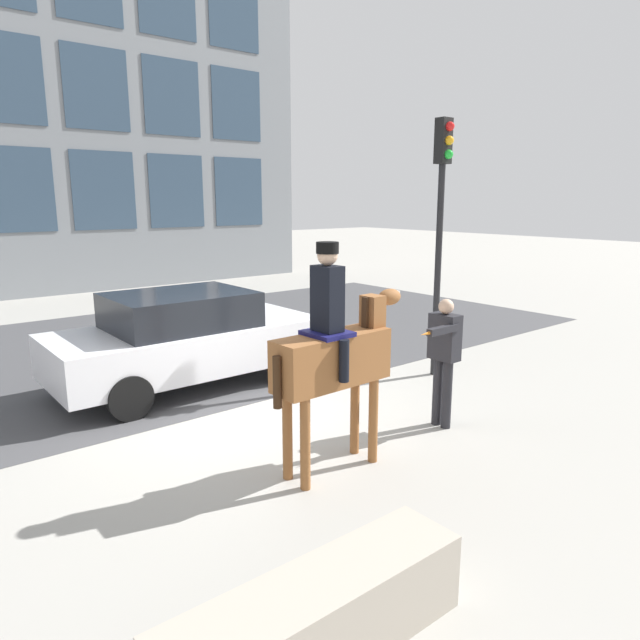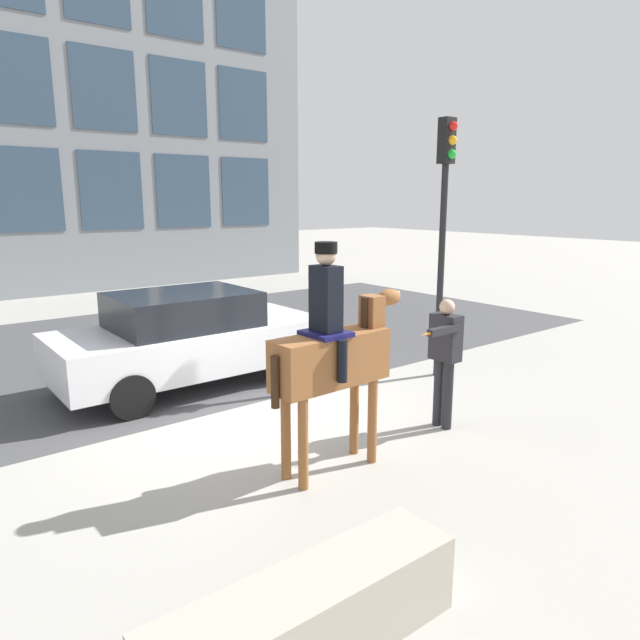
# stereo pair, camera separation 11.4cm
# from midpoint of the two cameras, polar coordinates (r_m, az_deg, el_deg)

# --- Properties ---
(ground_plane) EXTENTS (80.00, 80.00, 0.00)m
(ground_plane) POSITION_cam_midpoint_polar(r_m,az_deg,el_deg) (8.17, -6.53, -9.79)
(ground_plane) COLOR #9E9B93
(road_surface) EXTENTS (20.32, 8.50, 0.01)m
(road_surface) POSITION_cam_midpoint_polar(r_m,az_deg,el_deg) (12.29, -18.24, -2.84)
(road_surface) COLOR #444447
(road_surface) RESTS_ON ground_plane
(mounted_horse_lead) EXTENTS (1.85, 0.65, 2.58)m
(mounted_horse_lead) POSITION_cam_midpoint_polar(r_m,az_deg,el_deg) (6.25, 1.86, -3.31)
(mounted_horse_lead) COLOR brown
(mounted_horse_lead) RESTS_ON ground_plane
(pedestrian_bystander) EXTENTS (0.82, 0.44, 1.75)m
(pedestrian_bystander) POSITION_cam_midpoint_polar(r_m,az_deg,el_deg) (7.70, 12.79, -3.24)
(pedestrian_bystander) COLOR #232328
(pedestrian_bystander) RESTS_ON ground_plane
(street_car_near_lane) EXTENTS (4.32, 1.97, 1.56)m
(street_car_near_lane) POSITION_cam_midpoint_polar(r_m,az_deg,el_deg) (9.56, -12.65, -1.72)
(street_car_near_lane) COLOR silver
(street_car_near_lane) RESTS_ON ground_plane
(traffic_light) EXTENTS (0.24, 0.29, 4.30)m
(traffic_light) POSITION_cam_midpoint_polar(r_m,az_deg,el_deg) (9.82, 12.65, 10.81)
(traffic_light) COLOR black
(traffic_light) RESTS_ON ground_plane
(planter_ledge) EXTENTS (2.26, 0.56, 0.58)m
(planter_ledge) POSITION_cam_midpoint_polar(r_m,az_deg,el_deg) (4.27, -0.16, -27.73)
(planter_ledge) COLOR #ADA393
(planter_ledge) RESTS_ON ground_plane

